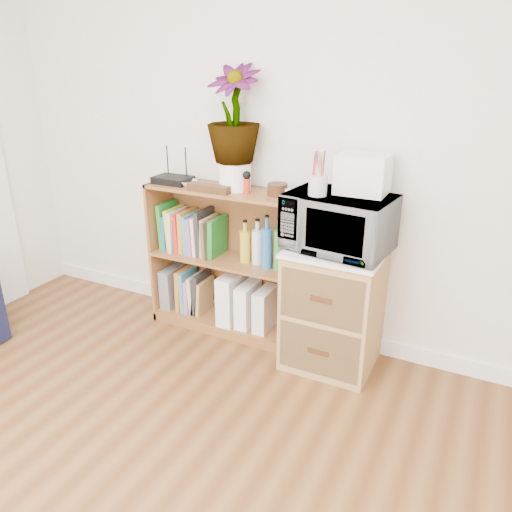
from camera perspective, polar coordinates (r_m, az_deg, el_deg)
The scene contains 21 objects.
skirting_board at distance 3.35m, azimuth 3.15°, elevation -7.57°, with size 4.00×0.02×0.10m, color white.
bookshelf at distance 3.19m, azimuth -3.47°, elevation -0.62°, with size 1.00×0.30×0.95m, color brown.
wicker_unit at distance 2.90m, azimuth 8.81°, elevation -5.98°, with size 0.50×0.45×0.70m, color #9E7542.
microwave at distance 2.69m, azimuth 9.38°, elevation 3.79°, with size 0.55×0.37×0.30m, color silver.
pen_cup at distance 2.61m, azimuth 7.07°, elevation 8.04°, with size 0.10×0.10×0.11m, color silver.
small_appliance at distance 2.68m, azimuth 12.13°, elevation 9.17°, with size 0.26×0.22×0.20m, color white.
router at distance 3.21m, azimuth -9.47°, elevation 8.58°, with size 0.23×0.16×0.04m, color black.
white_bowl at distance 3.14m, azimuth -8.05°, elevation 8.29°, with size 0.13×0.13×0.03m, color white.
plant_pot at distance 3.00m, azimuth -2.46°, elevation 9.14°, with size 0.19×0.19×0.16m, color white.
potted_plant at distance 2.95m, azimuth -2.57°, elevation 15.90°, with size 0.31×0.31×0.55m, color #29682B.
trinket_box at distance 2.97m, azimuth -5.40°, elevation 7.72°, with size 0.27×0.07×0.04m, color #331F0E.
kokeshi_doll at distance 2.91m, azimuth -1.07°, elevation 7.97°, with size 0.04×0.04×0.09m, color #B52E16.
wooden_bowl at distance 2.88m, azimuth 2.47°, elevation 7.61°, with size 0.12×0.12×0.07m, color #321F0D.
paint_jars at distance 2.74m, azimuth 4.27°, elevation 6.64°, with size 0.10×0.04×0.05m, color pink.
file_box at distance 3.52m, azimuth -9.46°, elevation -3.43°, with size 0.08×0.22×0.27m, color slate.
magazine_holder_left at distance 3.26m, azimuth -2.73°, elevation -4.73°, with size 0.10×0.26×0.33m, color white.
magazine_holder_mid at distance 3.22m, azimuth -0.93°, elevation -5.54°, with size 0.09×0.22×0.28m, color white.
magazine_holder_right at distance 3.17m, azimuth 1.06°, elevation -6.08°, with size 0.09×0.22×0.27m, color silver.
cookbooks at distance 3.26m, azimuth -7.46°, elevation 2.71°, with size 0.42×0.20×0.31m.
liquor_bottles at distance 2.98m, azimuth 2.07°, elevation 1.28°, with size 0.45×0.07×0.32m.
lower_books at distance 3.43m, azimuth -7.09°, elevation -4.05°, with size 0.20×0.19×0.29m.
Camera 1 is at (1.15, -0.44, 1.70)m, focal length 35.00 mm.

